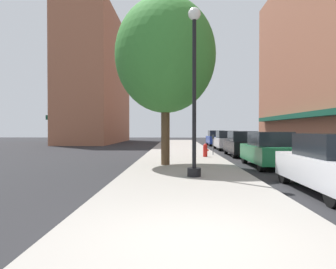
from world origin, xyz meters
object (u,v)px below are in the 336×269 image
object	(u,v)px
car_silver	(226,141)
lamppost	(194,89)
fire_hydrant	(205,150)
car_black	(242,144)
car_green	(269,150)
car_white	(334,164)
car_blue	(216,138)
tree_near	(165,56)
parking_meter_near	(213,142)

from	to	relation	value
car_silver	lamppost	bearing A→B (deg)	-100.99
fire_hydrant	car_black	world-z (taller)	car_black
car_green	car_black	world-z (taller)	same
lamppost	fire_hydrant	size ratio (longest dim) A/B	7.47
fire_hydrant	car_white	size ratio (longest dim) A/B	0.18
fire_hydrant	car_blue	xyz separation A→B (m)	(2.58, 15.20, 0.29)
car_green	car_blue	bearing A→B (deg)	92.19
car_black	car_silver	distance (m)	6.34
lamppost	tree_near	distance (m)	4.28
car_white	car_green	xyz separation A→B (m)	(0.00, 5.96, 0.00)
lamppost	tree_near	bearing A→B (deg)	107.48
fire_hydrant	car_blue	world-z (taller)	car_blue
tree_near	parking_meter_near	bearing A→B (deg)	62.98
tree_near	car_white	distance (m)	8.78
tree_near	car_black	size ratio (longest dim) A/B	1.81
car_blue	car_white	bearing A→B (deg)	-88.88
lamppost	parking_meter_near	distance (m)	9.72
parking_meter_near	car_silver	world-z (taller)	car_silver
parking_meter_near	car_white	xyz separation A→B (m)	(1.95, -11.53, -0.14)
parking_meter_near	car_black	xyz separation A→B (m)	(1.95, 0.48, -0.14)
car_white	car_black	xyz separation A→B (m)	(0.00, 12.00, 0.00)
fire_hydrant	car_white	distance (m)	10.45
tree_near	car_green	xyz separation A→B (m)	(4.85, 0.12, -4.40)
tree_near	car_silver	xyz separation A→B (m)	(4.85, 12.50, -4.40)
car_white	car_silver	xyz separation A→B (m)	(0.00, 18.34, 0.00)
car_green	car_silver	xyz separation A→B (m)	(0.00, 12.38, 0.00)
fire_hydrant	car_green	xyz separation A→B (m)	(2.58, -4.16, 0.29)
lamppost	car_black	xyz separation A→B (m)	(3.71, 9.76, -2.39)
car_silver	car_blue	xyz separation A→B (m)	(0.00, 6.98, 0.00)
fire_hydrant	tree_near	bearing A→B (deg)	-117.90
car_white	car_blue	world-z (taller)	same
lamppost	fire_hydrant	xyz separation A→B (m)	(1.13, 7.88, -2.68)
fire_hydrant	car_silver	world-z (taller)	car_silver
lamppost	parking_meter_near	size ratio (longest dim) A/B	4.50
car_green	car_black	xyz separation A→B (m)	(0.00, 6.04, 0.00)
car_green	car_white	bearing A→B (deg)	-87.81
lamppost	car_black	bearing A→B (deg)	69.17
car_silver	car_black	bearing A→B (deg)	-88.00
parking_meter_near	car_blue	bearing A→B (deg)	81.95
lamppost	car_silver	bearing A→B (deg)	77.01
tree_near	car_green	size ratio (longest dim) A/B	1.81
lamppost	car_blue	world-z (taller)	lamppost
tree_near	car_silver	world-z (taller)	tree_near
car_white	car_silver	world-z (taller)	same
car_green	fire_hydrant	bearing A→B (deg)	124.02
tree_near	car_silver	distance (m)	14.11
fire_hydrant	car_black	distance (m)	3.21
car_white	car_blue	xyz separation A→B (m)	(0.00, 25.32, 0.00)
tree_near	car_black	distance (m)	8.99
fire_hydrant	car_silver	distance (m)	8.62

